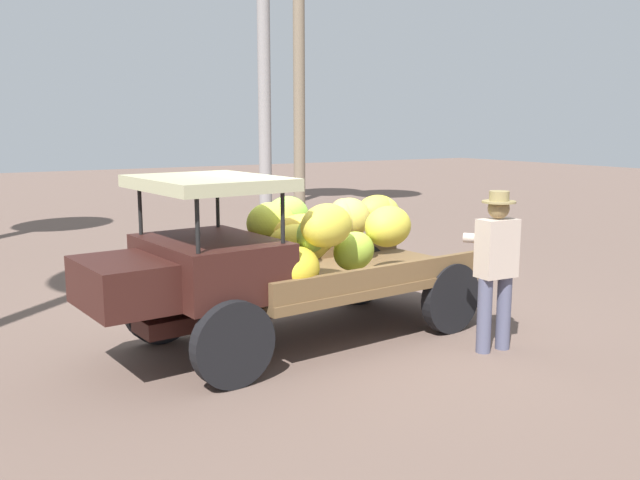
% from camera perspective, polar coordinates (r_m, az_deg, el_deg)
% --- Properties ---
extents(ground_plane, '(60.00, 60.00, 0.00)m').
position_cam_1_polar(ground_plane, '(8.12, 0.21, -7.15)').
color(ground_plane, brown).
extents(truck, '(4.56, 2.06, 1.84)m').
position_cam_1_polar(truck, '(7.28, -3.04, -1.43)').
color(truck, '#361915').
rests_on(truck, ground).
extents(farmer, '(0.53, 0.47, 1.68)m').
position_cam_1_polar(farmer, '(7.26, 14.43, -1.73)').
color(farmer, '#52536D').
rests_on(farmer, ground).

